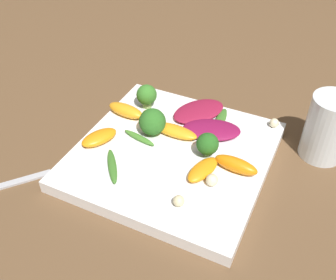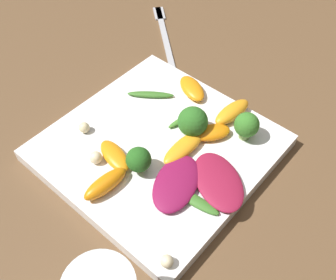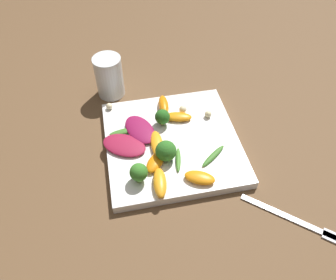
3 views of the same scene
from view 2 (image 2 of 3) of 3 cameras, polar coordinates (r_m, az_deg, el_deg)
ground_plane at (r=0.57m, az=-1.38°, el=-1.81°), size 2.40×2.40×0.00m
plate at (r=0.57m, az=-1.40°, el=-1.15°), size 0.29×0.29×0.02m
fork at (r=0.80m, az=-0.75°, el=15.93°), size 0.16×0.14×0.01m
radicchio_leaf_0 at (r=0.51m, az=7.06°, el=-6.23°), size 0.11×0.10×0.01m
radicchio_leaf_1 at (r=0.51m, az=1.20°, el=-6.24°), size 0.08×0.11×0.01m
orange_segment_0 at (r=0.54m, az=-7.77°, el=-2.27°), size 0.07×0.04×0.01m
orange_segment_1 at (r=0.59m, az=9.28°, el=4.04°), size 0.03×0.07×0.02m
orange_segment_2 at (r=0.54m, az=2.34°, el=-1.04°), size 0.03×0.08×0.02m
orange_segment_3 at (r=0.56m, az=6.26°, el=1.10°), size 0.06×0.06×0.02m
orange_segment_4 at (r=0.63m, az=3.50°, el=7.49°), size 0.07×0.05×0.02m
orange_segment_5 at (r=0.51m, az=-8.74°, el=-6.57°), size 0.03×0.07×0.02m
broccoli_floret_0 at (r=0.56m, az=3.61°, el=2.66°), size 0.04×0.04×0.05m
broccoli_floret_1 at (r=0.56m, az=11.33°, el=2.08°), size 0.04×0.04×0.04m
broccoli_floret_2 at (r=0.51m, az=-4.29°, el=-2.88°), size 0.03×0.03×0.04m
arugula_sprig_0 at (r=0.50m, az=3.79°, el=-8.67°), size 0.07×0.02×0.01m
arugula_sprig_1 at (r=0.59m, az=2.42°, el=3.17°), size 0.02×0.06×0.01m
arugula_sprig_2 at (r=0.62m, az=-2.54°, el=6.61°), size 0.07×0.05×0.01m
macadamia_nut_0 at (r=0.54m, az=-10.45°, el=-2.52°), size 0.02×0.02×0.02m
macadamia_nut_1 at (r=0.58m, az=-12.06°, el=1.77°), size 0.02×0.02×0.02m
macadamia_nut_2 at (r=0.46m, az=-0.17°, el=-17.19°), size 0.02×0.02×0.02m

